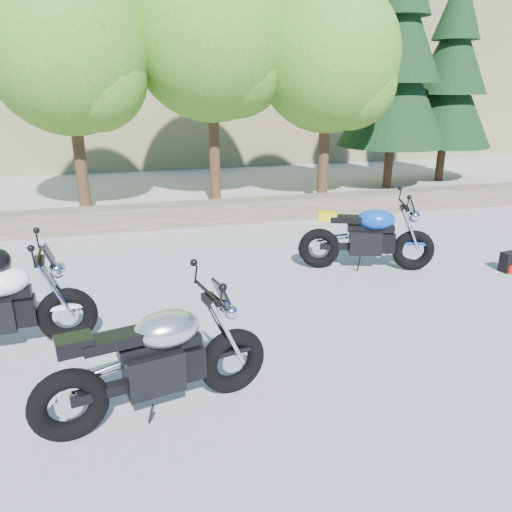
{
  "coord_description": "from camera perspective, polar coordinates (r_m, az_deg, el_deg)",
  "views": [
    {
      "loc": [
        -1.46,
        -5.38,
        3.07
      ],
      "look_at": [
        0.2,
        1.0,
        0.75
      ],
      "focal_mm": 35.0,
      "sensor_mm": 36.0,
      "label": 1
    }
  ],
  "objects": [
    {
      "name": "ground",
      "position": [
        6.37,
        0.53,
        -9.45
      ],
      "size": [
        90.0,
        90.0,
        0.0
      ],
      "primitive_type": "plane",
      "color": "gray",
      "rests_on": "ground"
    },
    {
      "name": "stone_wall",
      "position": [
        11.34,
        -6.75,
        4.84
      ],
      "size": [
        22.0,
        0.55,
        0.5
      ],
      "primitive_type": "cube",
      "color": "brown",
      "rests_on": "ground"
    },
    {
      "name": "hillside",
      "position": [
        33.97,
        -7.76,
        26.72
      ],
      "size": [
        80.0,
        30.0,
        15.0
      ],
      "primitive_type": "cube",
      "color": "#696A41",
      "rests_on": "ground"
    },
    {
      "name": "tree_decid_left",
      "position": [
        12.57,
        -20.21,
        20.86
      ],
      "size": [
        3.67,
        3.67,
        5.62
      ],
      "color": "#382314",
      "rests_on": "ground"
    },
    {
      "name": "tree_decid_mid",
      "position": [
        13.17,
        -4.58,
        23.55
      ],
      "size": [
        4.08,
        4.08,
        6.24
      ],
      "color": "#382314",
      "rests_on": "ground"
    },
    {
      "name": "tree_decid_right",
      "position": [
        13.37,
        8.74,
        21.01
      ],
      "size": [
        3.54,
        3.54,
        5.41
      ],
      "color": "#382314",
      "rests_on": "ground"
    },
    {
      "name": "conifer_near",
      "position": [
        15.61,
        15.89,
        20.94
      ],
      "size": [
        3.17,
        3.17,
        7.06
      ],
      "color": "#382314",
      "rests_on": "ground"
    },
    {
      "name": "conifer_far",
      "position": [
        17.28,
        21.41,
        18.8
      ],
      "size": [
        2.82,
        2.82,
        6.27
      ],
      "color": "#382314",
      "rests_on": "ground"
    },
    {
      "name": "silver_bike",
      "position": [
        4.9,
        -11.24,
        -11.78
      ],
      "size": [
        2.29,
        0.83,
        1.16
      ],
      "rotation": [
        0.0,
        0.0,
        0.22
      ],
      "color": "black",
      "rests_on": "ground"
    },
    {
      "name": "blue_bike",
      "position": [
        8.66,
        12.64,
        2.06
      ],
      "size": [
        2.24,
        0.98,
        1.16
      ],
      "rotation": [
        0.0,
        0.0,
        -0.32
      ],
      "color": "black",
      "rests_on": "ground"
    },
    {
      "name": "backpack",
      "position": [
        9.48,
        26.88,
        -0.65
      ],
      "size": [
        0.28,
        0.25,
        0.34
      ],
      "rotation": [
        0.0,
        0.0,
        0.16
      ],
      "color": "black",
      "rests_on": "ground"
    }
  ]
}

